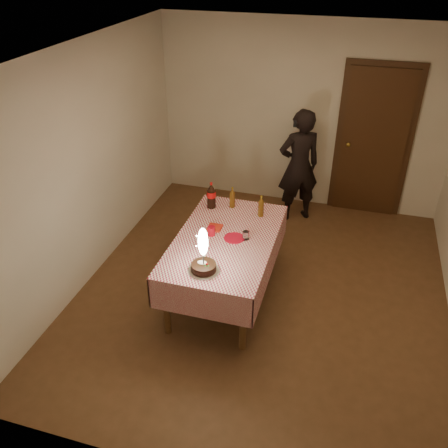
% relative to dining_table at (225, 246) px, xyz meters
% --- Properties ---
extents(ground, '(4.00, 4.50, 0.01)m').
position_rel_dining_table_xyz_m(ground, '(0.39, 0.16, -0.64)').
color(ground, brown).
rests_on(ground, ground).
extents(room_shell, '(4.04, 4.54, 2.62)m').
position_rel_dining_table_xyz_m(room_shell, '(0.43, 0.24, 1.01)').
color(room_shell, beige).
rests_on(room_shell, ground).
extents(dining_table, '(1.02, 1.72, 0.74)m').
position_rel_dining_table_xyz_m(dining_table, '(0.00, 0.00, 0.00)').
color(dining_table, brown).
rests_on(dining_table, ground).
extents(birthday_cake, '(0.30, 0.30, 0.47)m').
position_rel_dining_table_xyz_m(birthday_cake, '(-0.04, -0.59, 0.24)').
color(birthday_cake, white).
rests_on(birthday_cake, dining_table).
extents(red_plate, '(0.22, 0.22, 0.01)m').
position_rel_dining_table_xyz_m(red_plate, '(0.09, 0.03, 0.10)').
color(red_plate, red).
rests_on(red_plate, dining_table).
extents(red_cup, '(0.08, 0.08, 0.10)m').
position_rel_dining_table_xyz_m(red_cup, '(-0.16, 0.02, 0.15)').
color(red_cup, '#B60C1E').
rests_on(red_cup, dining_table).
extents(clear_cup, '(0.07, 0.07, 0.09)m').
position_rel_dining_table_xyz_m(clear_cup, '(0.21, 0.05, 0.14)').
color(clear_cup, silver).
rests_on(clear_cup, dining_table).
extents(napkin_stack, '(0.15, 0.15, 0.02)m').
position_rel_dining_table_xyz_m(napkin_stack, '(-0.16, 0.16, 0.11)').
color(napkin_stack, red).
rests_on(napkin_stack, dining_table).
extents(cola_bottle, '(0.10, 0.10, 0.32)m').
position_rel_dining_table_xyz_m(cola_bottle, '(-0.34, 0.59, 0.25)').
color(cola_bottle, black).
rests_on(cola_bottle, dining_table).
extents(amber_bottle_left, '(0.06, 0.06, 0.25)m').
position_rel_dining_table_xyz_m(amber_bottle_left, '(-0.11, 0.66, 0.22)').
color(amber_bottle_left, '#58360F').
rests_on(amber_bottle_left, dining_table).
extents(amber_bottle_right, '(0.06, 0.06, 0.25)m').
position_rel_dining_table_xyz_m(amber_bottle_right, '(0.25, 0.56, 0.22)').
color(amber_bottle_right, '#58360F').
rests_on(amber_bottle_right, dining_table).
extents(photographer, '(0.69, 0.61, 1.58)m').
position_rel_dining_table_xyz_m(photographer, '(0.48, 1.91, 0.15)').
color(photographer, black).
rests_on(photographer, ground).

